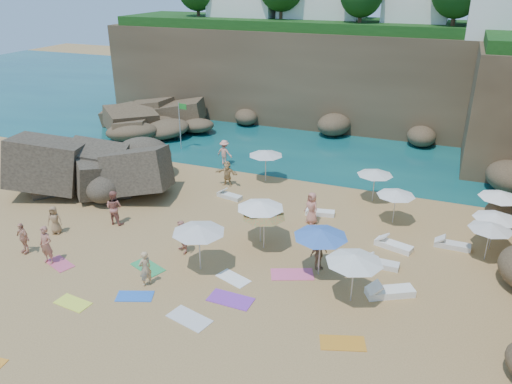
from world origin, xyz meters
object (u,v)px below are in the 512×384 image
at_px(parasol_0, 266,153).
at_px(lounger_0, 230,196).
at_px(flag_pole, 181,120).
at_px(person_stand_2, 225,153).
at_px(person_stand_4, 312,208).
at_px(parasol_2, 396,193).
at_px(person_stand_5, 227,173).
at_px(person_stand_1, 114,207).
at_px(parasol_1, 375,172).
at_px(person_stand_3, 319,254).
at_px(rock_outcrop, 128,187).
at_px(person_stand_6, 145,268).

bearing_deg(parasol_0, lounger_0, -107.54).
height_order(flag_pole, person_stand_2, flag_pole).
xyz_separation_m(lounger_0, person_stand_4, (5.46, -1.32, 0.76)).
xyz_separation_m(parasol_2, person_stand_2, (-12.27, 4.79, -0.88)).
distance_m(parasol_0, person_stand_5, 2.79).
height_order(parasol_0, parasol_2, parasol_0).
distance_m(person_stand_1, person_stand_5, 7.86).
xyz_separation_m(person_stand_1, person_stand_5, (3.39, 7.09, -0.15)).
height_order(parasol_0, parasol_1, parasol_0).
bearing_deg(person_stand_3, parasol_2, 16.49).
bearing_deg(lounger_0, rock_outcrop, -160.70).
relative_size(rock_outcrop, parasol_1, 4.16).
bearing_deg(flag_pole, parasol_0, -24.01).
xyz_separation_m(person_stand_3, person_stand_6, (-6.60, -4.01, 0.06)).
bearing_deg(rock_outcrop, person_stand_6, -51.01).
bearing_deg(parasol_0, parasol_2, -19.65).
bearing_deg(parasol_2, person_stand_6, -132.64).
xyz_separation_m(flag_pole, person_stand_1, (2.82, -12.33, -1.37)).
height_order(person_stand_3, person_stand_4, person_stand_4).
bearing_deg(rock_outcrop, lounger_0, 6.71).
height_order(parasol_1, person_stand_3, parasol_1).
height_order(person_stand_1, person_stand_5, person_stand_1).
distance_m(lounger_0, person_stand_2, 5.82).
xyz_separation_m(parasol_0, person_stand_2, (-3.74, 1.75, -1.03)).
relative_size(parasol_0, person_stand_6, 1.34).
distance_m(rock_outcrop, parasol_2, 16.48).
bearing_deg(parasol_0, person_stand_4, -46.76).
bearing_deg(person_stand_3, parasol_0, 73.38).
distance_m(rock_outcrop, parasol_0, 9.06).
bearing_deg(rock_outcrop, person_stand_4, -2.47).
bearing_deg(person_stand_6, parasol_0, -158.15).
distance_m(flag_pole, parasol_1, 15.84).
xyz_separation_m(parasol_2, person_stand_6, (-9.18, -9.97, -0.95)).
bearing_deg(person_stand_2, person_stand_5, 125.89).
distance_m(rock_outcrop, parasol_1, 15.38).
xyz_separation_m(parasol_1, lounger_0, (-8.08, -2.77, -1.69)).
distance_m(lounger_0, person_stand_5, 2.13).
bearing_deg(lounger_0, person_stand_3, -26.24).
bearing_deg(person_stand_4, parasol_1, 88.84).
bearing_deg(person_stand_3, parasol_1, 32.65).
distance_m(parasol_1, lounger_0, 8.71).
bearing_deg(person_stand_2, person_stand_3, 140.57).
bearing_deg(person_stand_6, rock_outcrop, -116.30).
bearing_deg(flag_pole, person_stand_6, -65.57).
bearing_deg(flag_pole, person_stand_5, -40.18).
bearing_deg(parasol_1, person_stand_2, 167.79).
distance_m(flag_pole, parasol_0, 9.02).
xyz_separation_m(lounger_0, person_stand_2, (-2.68, 5.10, 0.77)).
xyz_separation_m(person_stand_3, person_stand_4, (-1.55, 4.32, 0.12)).
bearing_deg(person_stand_5, parasol_2, -8.33).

